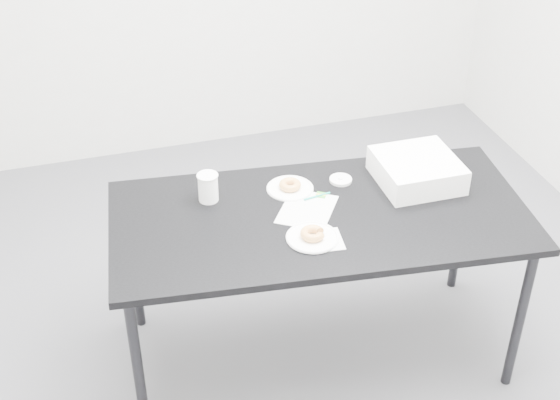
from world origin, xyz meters
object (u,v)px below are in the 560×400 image
object	(u,v)px
scorecard	(307,209)
plate_far	(290,188)
table	(320,225)
plate_near	(312,237)
donut_far	(290,185)
coffee_cup	(208,187)
donut_near	(313,234)
pen	(317,196)
bakery_box	(417,170)

from	to	relation	value
scorecard	plate_far	size ratio (longest dim) A/B	1.31
table	scorecard	world-z (taller)	scorecard
plate_near	donut_far	bearing A→B (deg)	86.68
plate_near	coffee_cup	world-z (taller)	coffee_cup
plate_far	scorecard	bearing A→B (deg)	-82.78
scorecard	donut_near	size ratio (longest dim) A/B	2.68
pen	donut_far	distance (m)	0.13
table	plate_far	distance (m)	0.23
donut_far	donut_near	bearing A→B (deg)	-93.32
scorecard	donut_near	bearing A→B (deg)	-68.51
table	donut_far	distance (m)	0.24
donut_far	coffee_cup	size ratio (longest dim) A/B	0.76
donut_near	plate_far	size ratio (longest dim) A/B	0.49
donut_near	plate_far	world-z (taller)	donut_near
plate_near	donut_far	xyz separation A→B (m)	(0.02, 0.36, 0.02)
donut_near	bakery_box	bearing A→B (deg)	25.25
table	plate_far	bearing A→B (deg)	113.13
plate_near	donut_far	size ratio (longest dim) A/B	2.21
scorecard	donut_far	xyz separation A→B (m)	(-0.02, 0.17, 0.02)
donut_far	coffee_cup	distance (m)	0.35
plate_near	coffee_cup	bearing A→B (deg)	130.85
plate_far	coffee_cup	xyz separation A→B (m)	(-0.35, 0.02, 0.06)
table	coffee_cup	size ratio (longest dim) A/B	14.31
donut_near	plate_far	bearing A→B (deg)	86.68
plate_near	donut_far	distance (m)	0.36
scorecard	donut_near	world-z (taller)	donut_near
coffee_cup	plate_near	bearing A→B (deg)	-49.15
bakery_box	table	bearing A→B (deg)	-166.02
coffee_cup	bakery_box	bearing A→B (deg)	-7.39
scorecard	plate_near	size ratio (longest dim) A/B	1.26
donut_near	bakery_box	distance (m)	0.62
plate_near	coffee_cup	size ratio (longest dim) A/B	1.67
coffee_cup	bakery_box	size ratio (longest dim) A/B	0.37
table	donut_far	world-z (taller)	donut_far
plate_near	bakery_box	xyz separation A→B (m)	(0.56, 0.27, 0.05)
plate_near	plate_far	distance (m)	0.36
scorecard	bakery_box	xyz separation A→B (m)	(0.52, 0.07, 0.05)
plate_far	coffee_cup	bearing A→B (deg)	176.93
donut_far	bakery_box	bearing A→B (deg)	-10.14
donut_far	coffee_cup	bearing A→B (deg)	176.93
pen	donut_far	size ratio (longest dim) A/B	1.29
plate_far	bakery_box	size ratio (longest dim) A/B	0.60
plate_far	table	bearing A→B (deg)	-73.19
donut_far	plate_near	bearing A→B (deg)	-93.32
scorecard	bakery_box	size ratio (longest dim) A/B	0.79
donut_near	plate_far	xyz separation A→B (m)	(0.02, 0.36, -0.02)
plate_near	donut_far	world-z (taller)	donut_far
donut_near	table	bearing A→B (deg)	60.40
pen	plate_near	world-z (taller)	pen
scorecard	donut_far	world-z (taller)	donut_far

